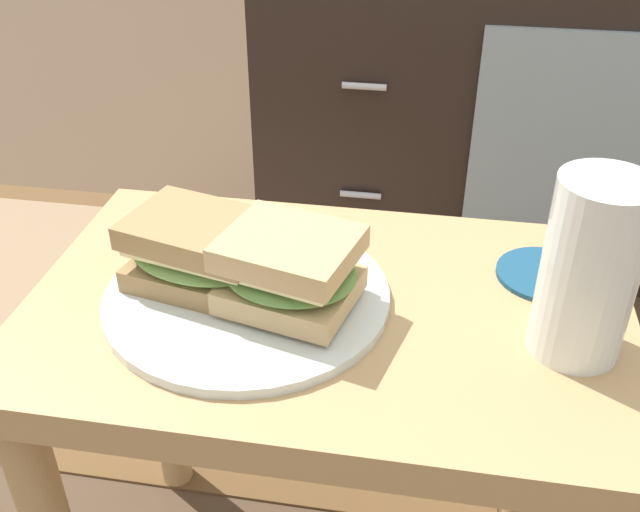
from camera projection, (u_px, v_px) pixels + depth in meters
side_table at (327, 375)px, 0.73m from camera, size 0.56×0.36×0.46m
tv_cabinet at (502, 110)px, 1.53m from camera, size 0.96×0.46×0.58m
area_rug at (154, 304)px, 1.44m from camera, size 1.30×0.84×0.01m
plate at (247, 296)px, 0.68m from camera, size 0.26×0.26×0.01m
sandwich_front at (203, 250)px, 0.68m from camera, size 0.16×0.12×0.07m
sandwich_back at (290, 269)px, 0.64m from camera, size 0.14×0.13×0.07m
beer_glass at (589, 271)px, 0.59m from camera, size 0.08×0.08×0.16m
coaster at (545, 274)px, 0.72m from camera, size 0.09×0.09×0.01m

